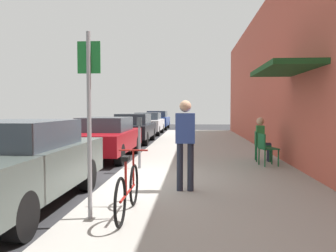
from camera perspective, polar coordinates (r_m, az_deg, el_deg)
ground_plane at (r=7.79m, az=-9.74°, el=-9.53°), size 60.00×60.00×0.00m
sidewalk_slab at (r=9.53m, az=6.61°, el=-6.87°), size 4.50×32.00×0.12m
building_facade at (r=9.86m, az=20.96°, el=9.59°), size 1.40×32.00×5.72m
parked_car_0 at (r=6.34m, az=-23.65°, el=-5.59°), size 1.80×4.40×1.46m
parked_car_1 at (r=11.82m, az=-10.26°, el=-1.80°), size 1.80×4.40×1.38m
parked_car_2 at (r=17.18m, az=-5.70°, el=-0.30°), size 1.80×4.40×1.42m
parked_car_3 at (r=22.69m, az=-3.29°, el=0.48°), size 1.80×4.40×1.41m
parked_car_4 at (r=28.49m, az=-1.77°, el=1.01°), size 1.80×4.40×1.49m
parking_meter at (r=9.06m, az=-4.68°, el=-2.09°), size 0.12×0.10×1.32m
street_sign at (r=4.96m, az=-12.74°, el=2.50°), size 0.32×0.06×2.60m
bicycle_0 at (r=5.17m, az=-6.56°, el=-10.42°), size 0.46×1.71×0.90m
cafe_chair_0 at (r=9.83m, az=15.67°, el=-3.35°), size 0.53×0.53×0.87m
cafe_chair_1 at (r=10.64m, az=14.77°, el=-2.87°), size 0.48×0.48×0.87m
seated_patron_1 at (r=10.63m, az=15.10°, el=-1.84°), size 0.45×0.39×1.29m
pedestrian_standing at (r=6.53m, az=2.83°, el=-1.93°), size 0.36×0.22×1.70m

